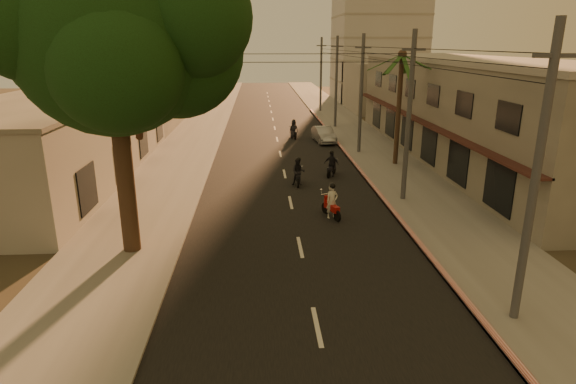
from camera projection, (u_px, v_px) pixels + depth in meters
The scene contains 19 objects.
ground at pixel (305, 268), 18.54m from camera, with size 160.00×160.00×0.00m, color #383023.
road at pixel (280, 154), 37.60m from camera, with size 10.00×140.00×0.02m, color black.
sidewalk_right at pixel (375, 152), 38.03m from camera, with size 5.00×140.00×0.12m, color slate.
sidewalk_left at pixel (183, 155), 37.14m from camera, with size 5.00×140.00×0.12m, color slate.
curb_stripe at pixel (358, 168), 33.11m from camera, with size 0.20×60.00×0.20m, color #AF1C12.
shophouse_row at pixel (470, 109), 35.44m from camera, with size 8.80×34.20×7.30m.
left_building at pixel (63, 138), 30.28m from camera, with size 8.20×24.20×5.20m.
distant_tower at pixel (380, 1), 68.71m from camera, with size 12.10×12.10×28.00m.
broadleaf_tree at pixel (123, 38), 17.68m from camera, with size 9.60×8.70×12.10m.
palm_tree at pixel (402, 61), 32.15m from camera, with size 5.00×5.00×8.20m.
utility_poles at pixel (362, 68), 36.03m from camera, with size 1.20×48.26×9.00m.
filler_right at pixel (380, 86), 61.37m from camera, with size 8.00×14.00×6.00m, color gray.
filler_left_near at pixel (138, 105), 49.46m from camera, with size 8.00×14.00×4.40m, color gray.
filler_left_far at pixel (168, 79), 66.23m from camera, with size 8.00×14.00×7.00m, color gray.
scooter_red at pixel (332, 202), 23.67m from camera, with size 0.98×1.77×1.82m.
scooter_mid_a at pixel (298, 172), 29.18m from camera, with size 0.92×1.79×1.76m.
scooter_mid_b at pixel (331, 164), 31.17m from camera, with size 1.26×1.64×1.73m.
scooter_far_a at pixel (294, 130), 43.49m from camera, with size 1.00×1.77×1.75m.
parked_car at pixel (324, 135), 41.90m from camera, with size 1.88×4.23×1.35m, color #919498.
Camera 1 is at (-1.69, -16.76, 8.32)m, focal length 30.00 mm.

